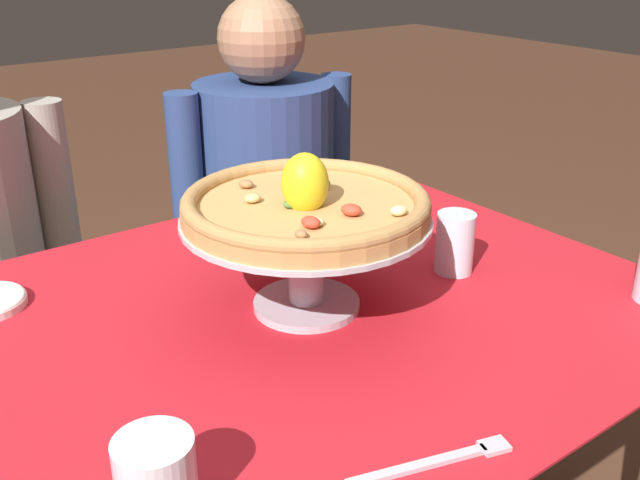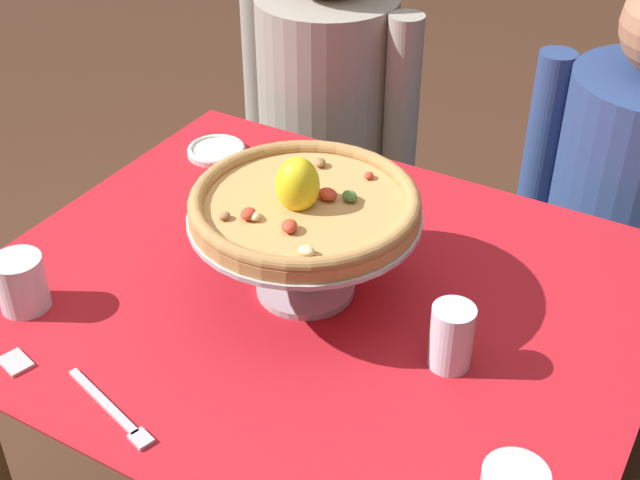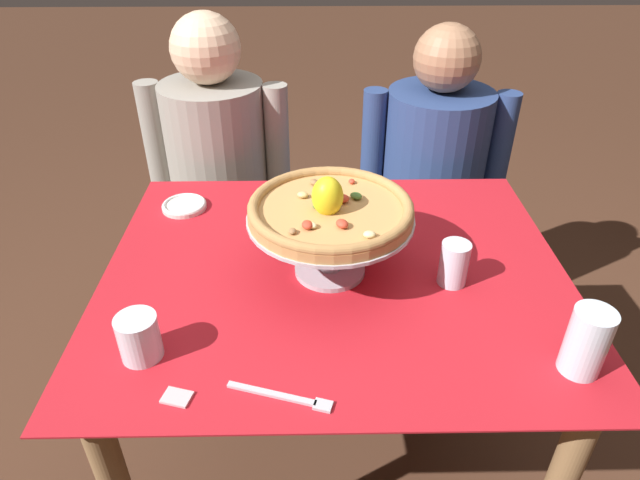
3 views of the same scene
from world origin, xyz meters
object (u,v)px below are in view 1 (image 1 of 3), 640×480
Objects in this scene: water_glass_side_right at (455,246)px; pizza at (306,204)px; pizza_stand at (306,244)px; dinner_fork at (440,460)px; diner_right at (267,225)px.

pizza is at bearing 170.79° from water_glass_side_right.
dinner_fork is at bearing -103.66° from pizza_stand.
pizza_stand is 1.02× the size of pizza.
dinner_fork is at bearing -103.62° from pizza.
pizza_stand is 0.28m from water_glass_side_right.
water_glass_side_right is at bearing -9.21° from pizza.
pizza is at bearing -118.46° from diner_right.
pizza_stand is at bearing -118.46° from diner_right.
water_glass_side_right reaches higher than dinner_fork.
dinner_fork is 0.17× the size of diner_right.
dinner_fork is 1.20m from diner_right.
diner_right reaches higher than pizza_stand.
pizza_stand is at bearing 170.63° from water_glass_side_right.
diner_right is at bearing 66.27° from dinner_fork.
pizza_stand is 0.39m from dinner_fork.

